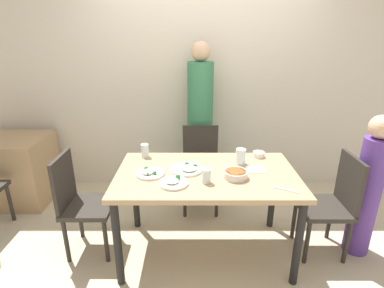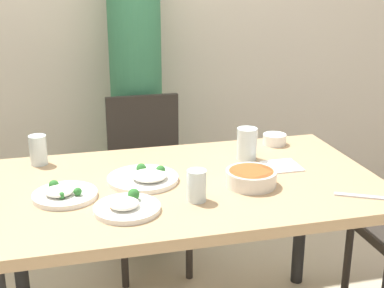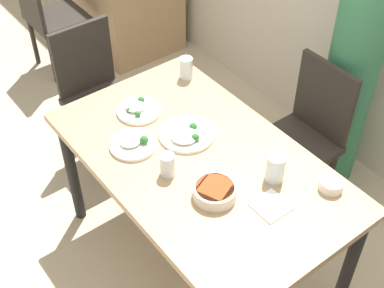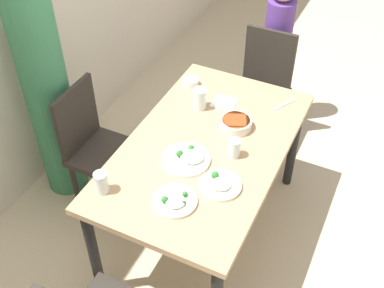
# 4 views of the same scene
# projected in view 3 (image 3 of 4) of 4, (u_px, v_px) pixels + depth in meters

# --- Properties ---
(ground_plane) EXTENTS (10.00, 10.00, 0.00)m
(ground_plane) POSITION_uv_depth(u_px,v_px,m) (199.00, 257.00, 2.95)
(ground_plane) COLOR beige
(dining_table) EXTENTS (1.45, 0.86, 0.77)m
(dining_table) POSITION_uv_depth(u_px,v_px,m) (200.00, 171.00, 2.49)
(dining_table) COLOR tan
(dining_table) RESTS_ON ground_plane
(chair_adult_spot) EXTENTS (0.40, 0.40, 0.90)m
(chair_adult_spot) POSITION_uv_depth(u_px,v_px,m) (305.00, 133.00, 2.98)
(chair_adult_spot) COLOR #2D2823
(chair_adult_spot) RESTS_ON ground_plane
(chair_empty_left) EXTENTS (0.40, 0.40, 0.90)m
(chair_empty_left) POSITION_uv_depth(u_px,v_px,m) (96.00, 92.00, 3.26)
(chair_empty_left) COLOR #2D2823
(chair_empty_left) RESTS_ON ground_plane
(person_adult) EXTENTS (0.28, 0.28, 1.75)m
(person_adult) POSITION_uv_depth(u_px,v_px,m) (354.00, 62.00, 2.89)
(person_adult) COLOR #387F56
(person_adult) RESTS_ON ground_plane
(bowl_curry) EXTENTS (0.19, 0.19, 0.06)m
(bowl_curry) POSITION_uv_depth(u_px,v_px,m) (215.00, 191.00, 2.24)
(bowl_curry) COLOR silver
(bowl_curry) RESTS_ON dining_table
(plate_rice_adult) EXTENTS (0.27, 0.27, 0.06)m
(plate_rice_adult) POSITION_uv_depth(u_px,v_px,m) (186.00, 134.00, 2.53)
(plate_rice_adult) COLOR white
(plate_rice_adult) RESTS_ON dining_table
(plate_rice_child) EXTENTS (0.23, 0.23, 0.05)m
(plate_rice_child) POSITION_uv_depth(u_px,v_px,m) (138.00, 109.00, 2.67)
(plate_rice_child) COLOR white
(plate_rice_child) RESTS_ON dining_table
(plate_noodles) EXTENTS (0.22, 0.22, 0.06)m
(plate_noodles) POSITION_uv_depth(u_px,v_px,m) (133.00, 144.00, 2.48)
(plate_noodles) COLOR white
(plate_noodles) RESTS_ON dining_table
(bowl_rice_small) EXTENTS (0.10, 0.10, 0.05)m
(bowl_rice_small) POSITION_uv_depth(u_px,v_px,m) (331.00, 184.00, 2.28)
(bowl_rice_small) COLOR white
(bowl_rice_small) RESTS_ON dining_table
(glass_water_tall) EXTENTS (0.07, 0.07, 0.11)m
(glass_water_tall) POSITION_uv_depth(u_px,v_px,m) (167.00, 165.00, 2.32)
(glass_water_tall) COLOR silver
(glass_water_tall) RESTS_ON dining_table
(glass_water_short) EXTENTS (0.07, 0.07, 0.12)m
(glass_water_short) POSITION_uv_depth(u_px,v_px,m) (186.00, 68.00, 2.86)
(glass_water_short) COLOR silver
(glass_water_short) RESTS_ON dining_table
(glass_water_center) EXTENTS (0.08, 0.08, 0.13)m
(glass_water_center) POSITION_uv_depth(u_px,v_px,m) (275.00, 168.00, 2.29)
(glass_water_center) COLOR silver
(glass_water_center) RESTS_ON dining_table
(napkin_folded) EXTENTS (0.14, 0.14, 0.01)m
(napkin_folded) POSITION_uv_depth(u_px,v_px,m) (271.00, 206.00, 2.22)
(napkin_folded) COLOR white
(napkin_folded) RESTS_ON dining_table
(fork_steel) EXTENTS (0.17, 0.10, 0.01)m
(fork_steel) POSITION_uv_depth(u_px,v_px,m) (231.00, 273.00, 1.98)
(fork_steel) COLOR silver
(fork_steel) RESTS_ON dining_table
(background_table) EXTENTS (0.78, 0.65, 0.75)m
(background_table) POSITION_uv_depth(u_px,v_px,m) (125.00, 1.00, 4.34)
(background_table) COLOR tan
(background_table) RESTS_ON ground_plane
(chair_background) EXTENTS (0.40, 0.40, 0.90)m
(chair_background) POSITION_uv_depth(u_px,v_px,m) (48.00, 14.00, 3.97)
(chair_background) COLOR #2D2823
(chair_background) RESTS_ON ground_plane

